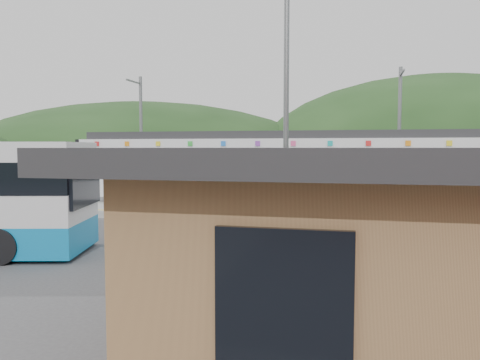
# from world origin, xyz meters

# --- Properties ---
(ground) EXTENTS (120.00, 120.00, 0.00)m
(ground) POSITION_xyz_m (0.00, 0.00, 0.00)
(ground) COLOR #4C4C4F
(ground) RESTS_ON ground
(hills) EXTENTS (146.00, 149.00, 26.00)m
(hills) POSITION_xyz_m (6.19, 5.29, 0.00)
(hills) COLOR #1E3D19
(hills) RESTS_ON ground
(platform) EXTENTS (26.00, 3.20, 0.30)m
(platform) POSITION_xyz_m (0.00, 3.30, 0.15)
(platform) COLOR #9E9E99
(platform) RESTS_ON ground
(yellow_line) EXTENTS (26.00, 0.10, 0.01)m
(yellow_line) POSITION_xyz_m (0.00, 2.00, 0.30)
(yellow_line) COLOR yellow
(yellow_line) RESTS_ON platform
(train) EXTENTS (20.44, 3.01, 3.74)m
(train) POSITION_xyz_m (1.59, 6.00, 2.06)
(train) COLOR black
(train) RESTS_ON ground
(catenary_mast_west) EXTENTS (0.18, 1.80, 7.00)m
(catenary_mast_west) POSITION_xyz_m (-7.00, 8.56, 3.65)
(catenary_mast_west) COLOR slate
(catenary_mast_west) RESTS_ON ground
(catenary_mast_east) EXTENTS (0.18, 1.80, 7.00)m
(catenary_mast_east) POSITION_xyz_m (7.00, 8.56, 3.65)
(catenary_mast_east) COLOR slate
(catenary_mast_east) RESTS_ON ground
(station_shelter) EXTENTS (9.20, 6.20, 3.00)m
(station_shelter) POSITION_xyz_m (6.00, -9.01, 1.55)
(station_shelter) COLOR brown
(station_shelter) RESTS_ON ground
(lamp_post) EXTENTS (0.52, 1.18, 6.44)m
(lamp_post) POSITION_xyz_m (3.24, -5.91, 3.84)
(lamp_post) COLOR slate
(lamp_post) RESTS_ON ground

